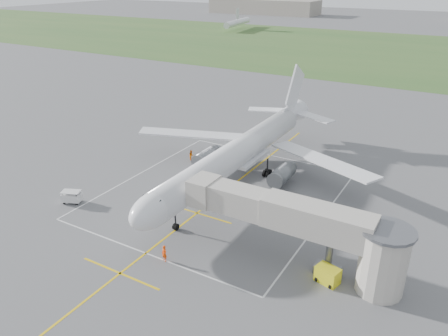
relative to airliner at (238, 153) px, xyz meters
The scene contains 11 objects.
ground 4.46m from the airliner, 90.00° to the right, with size 700.00×700.00×0.00m, color #5E5E60.
grass_strip 129.32m from the airliner, 90.00° to the left, with size 700.00×120.00×0.02m, color #355B27.
apron_markings 7.90m from the airliner, 90.00° to the right, with size 28.20×60.00×0.01m.
airliner is the anchor object (origin of this frame).
jet_bridge 21.22m from the airliner, 42.19° to the right, with size 23.40×5.00×7.20m.
gpu_unit 24.35m from the airliner, 40.16° to the right, with size 2.53×2.05×1.68m.
baggage_cart 23.23m from the airliner, 133.19° to the right, with size 2.75×2.25×1.65m.
ramp_worker_nose 21.23m from the airliner, 82.90° to the right, with size 0.67×0.44×1.83m, color #FF4408.
ramp_worker_wing 11.24m from the airliner, 163.52° to the left, with size 0.82×0.64×1.69m, color orange.
distant_hangars 264.94m from the airliner, 93.50° to the left, with size 345.00×49.00×12.00m.
distant_aircraft 177.37m from the airliner, 90.92° to the left, with size 185.58×58.91×8.85m.
Camera 1 is at (27.08, -49.56, 27.64)m, focal length 35.00 mm.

